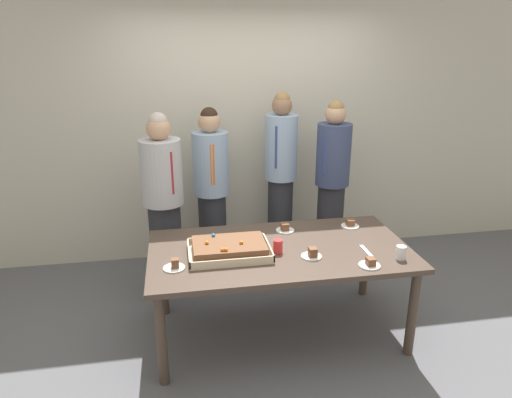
% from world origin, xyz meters
% --- Properties ---
extents(ground_plane, '(12.00, 12.00, 0.00)m').
position_xyz_m(ground_plane, '(0.00, 0.00, 0.00)').
color(ground_plane, '#5B5B60').
extents(interior_back_panel, '(8.00, 0.12, 3.00)m').
position_xyz_m(interior_back_panel, '(0.00, 1.60, 1.50)').
color(interior_back_panel, beige).
rests_on(interior_back_panel, ground_plane).
extents(party_table, '(1.94, 1.03, 0.73)m').
position_xyz_m(party_table, '(0.00, 0.00, 0.66)').
color(party_table, '#47382D').
rests_on(party_table, ground_plane).
extents(sheet_cake, '(0.59, 0.41, 0.12)m').
position_xyz_m(sheet_cake, '(-0.39, -0.04, 0.78)').
color(sheet_cake, beige).
rests_on(sheet_cake, party_table).
extents(plated_slice_near_left, '(0.15, 0.15, 0.07)m').
position_xyz_m(plated_slice_near_left, '(-0.78, -0.19, 0.75)').
color(plated_slice_near_left, white).
rests_on(plated_slice_near_left, party_table).
extents(plated_slice_near_right, '(0.15, 0.15, 0.07)m').
position_xyz_m(plated_slice_near_right, '(0.12, 0.31, 0.76)').
color(plated_slice_near_right, white).
rests_on(plated_slice_near_right, party_table).
extents(plated_slice_far_left, '(0.15, 0.15, 0.07)m').
position_xyz_m(plated_slice_far_left, '(0.20, -0.19, 0.76)').
color(plated_slice_far_left, white).
rests_on(plated_slice_far_left, party_table).
extents(plated_slice_far_right, '(0.15, 0.15, 0.06)m').
position_xyz_m(plated_slice_far_right, '(0.67, 0.31, 0.75)').
color(plated_slice_far_right, white).
rests_on(plated_slice_far_right, party_table).
extents(plated_slice_center_front, '(0.15, 0.15, 0.06)m').
position_xyz_m(plated_slice_center_front, '(0.55, -0.39, 0.75)').
color(plated_slice_center_front, white).
rests_on(plated_slice_center_front, party_table).
extents(drink_cup_nearest, '(0.07, 0.07, 0.10)m').
position_xyz_m(drink_cup_nearest, '(0.81, -0.32, 0.78)').
color(drink_cup_nearest, white).
rests_on(drink_cup_nearest, party_table).
extents(drink_cup_middle, '(0.07, 0.07, 0.10)m').
position_xyz_m(drink_cup_middle, '(-0.03, -0.07, 0.78)').
color(drink_cup_middle, red).
rests_on(drink_cup_middle, party_table).
extents(cake_server_utensil, '(0.03, 0.20, 0.01)m').
position_xyz_m(cake_server_utensil, '(0.62, -0.16, 0.74)').
color(cake_server_utensil, silver).
rests_on(cake_server_utensil, party_table).
extents(person_serving_front, '(0.32, 0.32, 1.69)m').
position_xyz_m(person_serving_front, '(0.72, 0.95, 0.88)').
color(person_serving_front, '#28282D').
rests_on(person_serving_front, ground_plane).
extents(person_green_shirt_behind, '(0.34, 0.34, 1.63)m').
position_xyz_m(person_green_shirt_behind, '(-0.41, 1.16, 0.85)').
color(person_green_shirt_behind, '#28282D').
rests_on(person_green_shirt_behind, ground_plane).
extents(person_striped_tie_right, '(0.36, 0.36, 1.65)m').
position_xyz_m(person_striped_tie_right, '(-0.86, 0.83, 0.85)').
color(person_striped_tie_right, '#28282D').
rests_on(person_striped_tie_right, ground_plane).
extents(person_far_right_suit, '(0.31, 0.31, 1.76)m').
position_xyz_m(person_far_right_suit, '(0.28, 1.18, 0.92)').
color(person_far_right_suit, '#28282D').
rests_on(person_far_right_suit, ground_plane).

